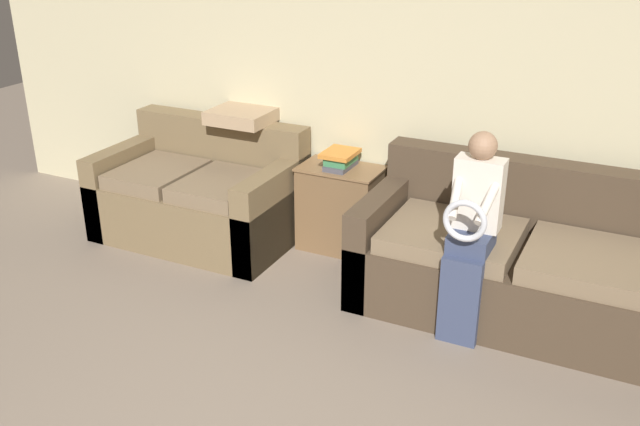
% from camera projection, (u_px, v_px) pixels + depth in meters
% --- Properties ---
extents(wall_back, '(7.76, 0.06, 2.55)m').
position_uv_depth(wall_back, '(426.00, 83.00, 4.92)').
color(wall_back, beige).
rests_on(wall_back, ground_plane).
extents(couch_main, '(2.05, 0.96, 0.91)m').
position_uv_depth(couch_main, '(523.00, 265.00, 4.49)').
color(couch_main, '#473828').
rests_on(couch_main, ground_plane).
extents(couch_side, '(1.49, 0.92, 0.87)m').
position_uv_depth(couch_side, '(201.00, 197.00, 5.53)').
color(couch_side, brown).
rests_on(couch_side, ground_plane).
extents(child_left_seated, '(0.28, 0.37, 1.25)m').
position_uv_depth(child_left_seated, '(472.00, 229.00, 4.12)').
color(child_left_seated, '#384260').
rests_on(child_left_seated, ground_plane).
extents(side_shelf, '(0.60, 0.38, 0.65)m').
position_uv_depth(side_shelf, '(340.00, 207.00, 5.32)').
color(side_shelf, brown).
rests_on(side_shelf, ground_plane).
extents(book_stack, '(0.23, 0.28, 0.13)m').
position_uv_depth(book_stack, '(341.00, 159.00, 5.16)').
color(book_stack, '#4C4C56').
rests_on(book_stack, side_shelf).
extents(throw_pillow, '(0.46, 0.46, 0.10)m').
position_uv_depth(throw_pillow, '(244.00, 115.00, 5.47)').
color(throw_pillow, tan).
rests_on(throw_pillow, couch_side).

